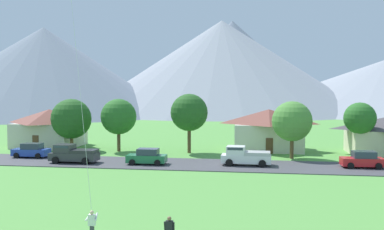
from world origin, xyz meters
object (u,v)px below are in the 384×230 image
(house_right_center, at_px, (269,129))
(tree_right_of_center, at_px, (189,113))
(tree_center, at_px, (360,118))
(tree_near_right, at_px, (292,121))
(tree_near_left, at_px, (71,119))
(parked_car_red_mid_west, at_px, (363,160))
(pickup_truck_white_east_side, at_px, (245,156))
(parked_car_green_west_end, at_px, (147,157))
(parked_car_blue_mid_east, at_px, (31,151))
(house_left_center, at_px, (50,127))
(tree_left_of_center, at_px, (119,117))
(pickup_truck_charcoal_west_side, at_px, (73,154))

(house_right_center, relative_size, tree_right_of_center, 1.25)
(tree_center, height_order, tree_right_of_center, tree_right_of_center)
(tree_center, relative_size, tree_near_right, 0.97)
(tree_right_of_center, bearing_deg, tree_near_left, -179.71)
(parked_car_red_mid_west, bearing_deg, pickup_truck_white_east_side, -178.29)
(parked_car_green_west_end, relative_size, parked_car_blue_mid_east, 1.01)
(house_right_center, bearing_deg, house_left_center, -178.62)
(tree_near_right, distance_m, parked_car_red_mid_west, 9.28)
(house_left_center, height_order, tree_center, tree_center)
(pickup_truck_white_east_side, bearing_deg, house_right_center, 77.64)
(tree_left_of_center, xyz_separation_m, parked_car_green_west_end, (6.33, -9.55, -3.70))
(tree_near_left, xyz_separation_m, tree_near_right, (28.50, -2.71, 0.15))
(house_left_center, xyz_separation_m, pickup_truck_white_east_side, (28.16, -12.01, -1.71))
(house_left_center, xyz_separation_m, tree_near_right, (33.44, -6.26, 1.62))
(house_left_center, distance_m, parked_car_blue_mid_east, 10.96)
(pickup_truck_charcoal_west_side, height_order, pickup_truck_white_east_side, same)
(parked_car_green_west_end, bearing_deg, tree_left_of_center, 123.53)
(pickup_truck_charcoal_west_side, bearing_deg, parked_car_blue_mid_east, 156.26)
(parked_car_green_west_end, xyz_separation_m, pickup_truck_white_east_side, (10.38, 0.98, 0.19))
(parked_car_green_west_end, bearing_deg, parked_car_red_mid_west, 3.43)
(parked_car_blue_mid_east, bearing_deg, pickup_truck_white_east_side, -3.72)
(parked_car_blue_mid_east, bearing_deg, tree_left_of_center, 39.32)
(tree_near_right, bearing_deg, tree_center, 16.78)
(tree_near_left, relative_size, pickup_truck_white_east_side, 1.31)
(tree_center, bearing_deg, parked_car_blue_mid_east, -170.35)
(house_right_center, relative_size, tree_center, 1.44)
(tree_near_left, bearing_deg, house_right_center, 9.38)
(house_right_center, bearing_deg, tree_near_right, -70.46)
(house_left_center, bearing_deg, pickup_truck_charcoal_west_side, -54.32)
(tree_left_of_center, height_order, pickup_truck_white_east_side, tree_left_of_center)
(tree_left_of_center, height_order, parked_car_green_west_end, tree_left_of_center)
(tree_center, relative_size, parked_car_red_mid_west, 1.54)
(house_right_center, bearing_deg, pickup_truck_white_east_side, -102.36)
(tree_center, relative_size, parked_car_blue_mid_east, 1.56)
(tree_near_right, height_order, parked_car_blue_mid_east, tree_near_right)
(tree_center, distance_m, tree_near_right, 8.46)
(parked_car_green_west_end, xyz_separation_m, parked_car_red_mid_west, (22.35, 1.34, 0.00))
(tree_near_left, bearing_deg, parked_car_red_mid_west, -12.97)
(tree_near_left, height_order, pickup_truck_charcoal_west_side, tree_near_left)
(house_left_center, bearing_deg, tree_left_of_center, -16.73)
(tree_center, relative_size, parked_car_green_west_end, 1.55)
(parked_car_green_west_end, bearing_deg, tree_right_of_center, 72.23)
(pickup_truck_white_east_side, bearing_deg, tree_right_of_center, 130.66)
(tree_center, bearing_deg, house_right_center, 156.66)
(house_right_center, xyz_separation_m, tree_center, (10.58, -4.57, 1.80))
(house_right_center, relative_size, tree_near_left, 1.37)
(tree_left_of_center, xyz_separation_m, tree_right_of_center, (9.38, -0.03, 0.61))
(parked_car_red_mid_west, bearing_deg, parked_car_blue_mid_east, 178.03)
(tree_near_right, height_order, pickup_truck_charcoal_west_side, tree_near_right)
(house_right_center, bearing_deg, tree_near_left, -170.62)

